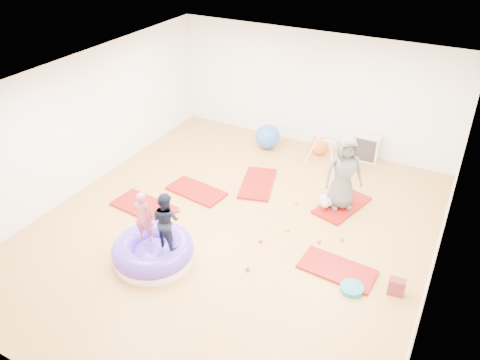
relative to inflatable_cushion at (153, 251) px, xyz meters
The scene contains 19 objects.
room 2.03m from the inflatable_cushion, 61.52° to the left, with size 7.01×8.01×2.81m.
gym_mat_front_left 1.61m from the inflatable_cushion, 133.88° to the left, with size 1.32×0.66×0.06m, color #9E0A03.
gym_mat_mid_left 2.20m from the inflatable_cushion, 103.20° to the left, with size 1.25×0.62×0.05m, color #9E0A03.
gym_mat_center_back 3.07m from the inflatable_cushion, 80.38° to the left, with size 1.30×0.65×0.05m, color #9E0A03.
gym_mat_right 3.14m from the inflatable_cushion, 22.80° to the left, with size 1.25×0.63×0.05m, color #9E0A03.
gym_mat_rear_right 3.90m from the inflatable_cushion, 52.21° to the left, with size 1.27×0.63×0.05m, color #9E0A03.
inflatable_cushion is the anchor object (origin of this frame).
child_pink 0.73m from the inflatable_cushion, 164.10° to the left, with size 0.34×0.23×0.95m, color #CB516A.
child_navy 0.80m from the inflatable_cushion, 18.71° to the left, with size 0.50×0.39×1.03m, color black.
adult_caregiver 3.88m from the inflatable_cushion, 52.16° to the left, with size 0.75×0.49×1.53m, color #565656.
infant 3.58m from the inflatable_cushion, 53.57° to the left, with size 0.38×0.39×0.23m.
ball_pit_balls 2.27m from the inflatable_cushion, 46.39° to the left, with size 3.22×2.32×0.08m.
exercise_ball_blue 4.69m from the inflatable_cushion, 90.49° to the left, with size 0.60×0.60×0.60m, color blue.
exercise_ball_orange 5.12m from the inflatable_cushion, 76.43° to the left, with size 0.42×0.42×0.42m, color orange.
infant_play_gym 4.90m from the inflatable_cushion, 73.06° to the left, with size 0.73×0.69×0.56m.
cube_shelf 5.68m from the inflatable_cushion, 66.76° to the left, with size 0.64×0.31×0.64m.
balance_disc 3.36m from the inflatable_cushion, 15.18° to the left, with size 0.38×0.38×0.08m, color #1C6F7C.
backpack 4.04m from the inflatable_cushion, 16.38° to the left, with size 0.25×0.16×0.29m, color #B82C32.
yellow_toy 1.13m from the inflatable_cushion, 131.33° to the left, with size 0.21×0.21×0.03m, color yellow.
Camera 1 is at (3.45, -6.17, 5.44)m, focal length 35.00 mm.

